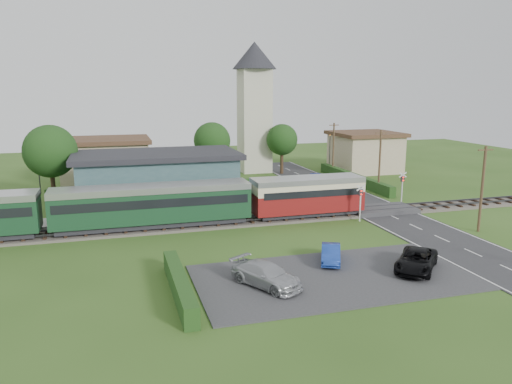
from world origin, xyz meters
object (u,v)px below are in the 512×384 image
object	(u,v)px
equipment_hut	(68,206)
car_on_road	(319,178)
car_park_blue	(331,254)
station_building	(157,178)
pedestrian_near	(241,200)
house_west	(105,160)
crossing_signal_near	(361,198)
car_park_silver	(266,275)
pedestrian_far	(101,208)
church_tower	(254,98)
train	(113,207)
house_east	(365,151)
car_park_dark	(416,260)
crossing_signal_far	(402,183)

from	to	relation	value
equipment_hut	car_on_road	xyz separation A→B (m)	(28.15, 12.09, -1.06)
equipment_hut	car_park_blue	xyz separation A→B (m)	(17.44, -14.70, -1.09)
station_building	equipment_hut	bearing A→B (deg)	-144.08
pedestrian_near	equipment_hut	bearing A→B (deg)	-1.19
house_west	crossing_signal_near	size ratio (longest dim) A/B	3.30
car_on_road	car_park_blue	size ratio (longest dim) A/B	1.06
crossing_signal_near	pedestrian_near	size ratio (longest dim) A/B	2.00
car_park_silver	pedestrian_far	size ratio (longest dim) A/B	2.41
station_building	church_tower	xyz separation A→B (m)	(15.00, 17.01, 7.53)
train	car_on_road	world-z (taller)	train
house_east	car_park_blue	size ratio (longest dim) A/B	2.50
car_park_silver	car_park_dark	bearing A→B (deg)	-30.98
train	pedestrian_near	size ratio (longest dim) A/B	26.32
house_east	car_park_dark	world-z (taller)	house_east
train	car_on_road	size ratio (longest dim) A/B	11.55
church_tower	pedestrian_near	xyz separation A→B (m)	(-7.94, -22.74, -8.95)
equipment_hut	car_on_road	size ratio (longest dim) A/B	0.68
car_park_dark	pedestrian_far	world-z (taller)	pedestrian_far
equipment_hut	car_park_dark	xyz separation A→B (m)	(22.02, -17.64, -1.02)
house_west	pedestrian_far	size ratio (longest dim) A/B	5.52
crossing_signal_far	pedestrian_near	distance (m)	16.58
house_east	crossing_signal_far	xyz separation A→B (m)	(-6.40, -19.61, -0.66)
car_park_blue	car_park_dark	xyz separation A→B (m)	(4.59, -2.94, 0.07)
car_park_blue	car_park_silver	size ratio (longest dim) A/B	0.74
car_park_silver	house_west	bearing A→B (deg)	74.03
church_tower	pedestrian_far	xyz separation A→B (m)	(-20.34, -22.89, -8.80)
church_tower	pedestrian_near	world-z (taller)	church_tower
equipment_hut	station_building	world-z (taller)	station_building
church_tower	crossing_signal_far	size ratio (longest dim) A/B	5.37
station_building	train	bearing A→B (deg)	-116.06
crossing_signal_far	pedestrian_far	world-z (taller)	crossing_signal_far
train	house_west	world-z (taller)	house_west
house_west	pedestrian_far	xyz separation A→B (m)	(-0.34, -19.89, -1.36)
train	pedestrian_far	world-z (taller)	train
car_park_silver	car_park_dark	size ratio (longest dim) A/B	1.01
train	house_east	xyz separation A→B (m)	(34.40, 22.00, 0.62)
train	car_park_blue	bearing A→B (deg)	-39.73
equipment_hut	crossing_signal_near	xyz separation A→B (m)	(24.40, -5.61, 0.39)
crossing_signal_near	car_park_dark	distance (m)	12.35
pedestrian_near	car_on_road	bearing A→B (deg)	-138.82
equipment_hut	house_east	bearing A→B (deg)	26.32
car_park_silver	crossing_signal_near	bearing A→B (deg)	14.07
crossing_signal_far	car_on_road	xyz separation A→B (m)	(-3.45, 12.90, -1.45)
station_building	pedestrian_near	size ratio (longest dim) A/B	9.75
station_building	car_on_road	size ratio (longest dim) A/B	4.28
crossing_signal_far	car_on_road	size ratio (longest dim) A/B	0.88
station_building	crossing_signal_near	distance (m)	19.98
pedestrian_near	station_building	bearing A→B (deg)	-40.50
equipment_hut	car_park_blue	size ratio (longest dim) A/B	0.73
car_on_road	car_park_silver	size ratio (longest dim) A/B	0.79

